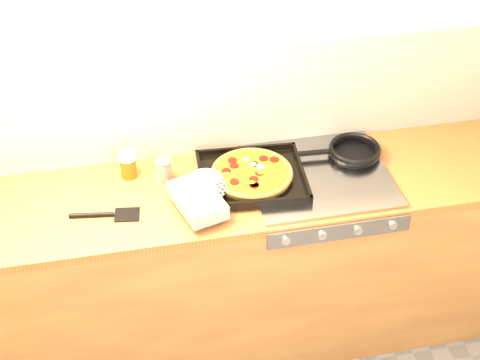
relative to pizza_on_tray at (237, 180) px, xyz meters
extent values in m
plane|color=beige|center=(-0.09, 0.31, 0.30)|extent=(3.20, 0.00, 3.20)
cube|color=white|center=(-0.09, 0.30, 0.20)|extent=(3.20, 0.02, 0.50)
cube|color=olive|center=(-0.09, 0.01, -0.52)|extent=(3.20, 0.60, 0.86)
cube|color=brown|center=(-0.09, 0.01, -0.07)|extent=(3.20, 0.60, 0.04)
cube|color=gray|center=(0.36, -0.29, -0.10)|extent=(0.60, 0.03, 0.08)
cylinder|color=#A5A5AA|center=(0.14, -0.30, -0.10)|extent=(0.04, 0.02, 0.04)
cylinder|color=#A5A5AA|center=(0.29, -0.30, -0.10)|extent=(0.04, 0.02, 0.04)
cylinder|color=#A5A5AA|center=(0.44, -0.30, -0.10)|extent=(0.04, 0.02, 0.04)
cylinder|color=#A5A5AA|center=(0.59, -0.30, -0.10)|extent=(0.04, 0.02, 0.04)
cube|color=gray|center=(0.36, 0.01, -0.04)|extent=(0.60, 0.56, 0.02)
cube|color=black|center=(0.07, 0.03, -0.03)|extent=(0.47, 0.42, 0.01)
cube|color=black|center=(0.08, 0.22, -0.01)|extent=(0.45, 0.04, 0.02)
cube|color=black|center=(0.06, -0.16, -0.01)|extent=(0.45, 0.04, 0.02)
cube|color=black|center=(0.29, 0.02, -0.01)|extent=(0.04, 0.39, 0.02)
cube|color=black|center=(-0.14, 0.05, -0.01)|extent=(0.04, 0.39, 0.02)
cylinder|color=#A26E2F|center=(0.07, 0.03, -0.01)|extent=(0.36, 0.36, 0.02)
torus|color=#A26E2F|center=(0.07, 0.03, 0.00)|extent=(0.37, 0.37, 0.03)
cylinder|color=orange|center=(0.07, 0.03, 0.01)|extent=(0.31, 0.31, 0.01)
cylinder|color=maroon|center=(0.10, 0.01, 0.01)|extent=(0.04, 0.04, 0.01)
cylinder|color=maroon|center=(0.01, 0.12, 0.01)|extent=(0.04, 0.04, 0.01)
cylinder|color=maroon|center=(0.06, -0.07, 0.01)|extent=(0.04, 0.04, 0.01)
cylinder|color=maroon|center=(-0.03, 0.05, 0.01)|extent=(0.04, 0.04, 0.01)
cylinder|color=maroon|center=(0.14, 0.11, 0.01)|extent=(0.04, 0.04, 0.01)
cylinder|color=maroon|center=(0.09, 0.08, 0.01)|extent=(0.04, 0.04, 0.01)
cylinder|color=maroon|center=(-0.01, -0.03, 0.01)|extent=(0.04, 0.04, 0.01)
cylinder|color=maroon|center=(0.18, 0.09, 0.01)|extent=(0.04, 0.04, 0.01)
cylinder|color=maroon|center=(0.06, -0.06, 0.01)|extent=(0.04, 0.04, 0.01)
cylinder|color=maroon|center=(0.07, -0.03, 0.01)|extent=(0.04, 0.04, 0.01)
cylinder|color=maroon|center=(0.01, 0.08, 0.01)|extent=(0.04, 0.04, 0.01)
ellipsoid|color=#C69712|center=(-0.02, 0.02, 0.02)|extent=(0.04, 0.03, 0.01)
ellipsoid|color=#C69712|center=(-0.04, 0.03, 0.02)|extent=(0.04, 0.03, 0.01)
ellipsoid|color=#C69712|center=(0.07, 0.09, 0.02)|extent=(0.04, 0.03, 0.01)
ellipsoid|color=#C69712|center=(0.06, 0.13, 0.02)|extent=(0.04, 0.03, 0.01)
ellipsoid|color=#C69712|center=(0.05, -0.05, 0.02)|extent=(0.04, 0.03, 0.01)
ellipsoid|color=#C69712|center=(0.11, 0.01, 0.02)|extent=(0.04, 0.03, 0.01)
ellipsoid|color=#C69712|center=(0.10, 0.03, 0.02)|extent=(0.04, 0.03, 0.01)
ellipsoid|color=#C69712|center=(-0.01, 0.01, 0.02)|extent=(0.04, 0.03, 0.01)
ellipsoid|color=#C69712|center=(0.08, 0.11, 0.02)|extent=(0.04, 0.03, 0.01)
ellipsoid|color=silver|center=(0.07, 0.12, 0.01)|extent=(0.04, 0.04, 0.01)
ellipsoid|color=silver|center=(0.09, 0.08, 0.01)|extent=(0.04, 0.04, 0.01)
ellipsoid|color=silver|center=(0.11, 0.05, 0.01)|extent=(0.04, 0.04, 0.01)
cube|color=black|center=(-0.18, -0.11, 0.01)|extent=(0.22, 0.30, 0.06)
ellipsoid|color=black|center=(-0.13, 0.01, 0.01)|extent=(0.17, 0.17, 0.06)
cylinder|color=black|center=(-0.10, -0.09, 0.01)|extent=(0.10, 0.13, 0.06)
cylinder|color=black|center=(0.56, 0.12, -0.03)|extent=(0.23, 0.23, 0.01)
torus|color=black|center=(0.56, 0.12, -0.01)|extent=(0.25, 0.25, 0.02)
cube|color=black|center=(0.37, 0.13, 0.00)|extent=(0.17, 0.03, 0.01)
cylinder|color=#9D0C0E|center=(-0.29, 0.12, 0.00)|extent=(0.09, 0.09, 0.09)
cylinder|color=#B2B2B7|center=(-0.29, 0.12, 0.05)|extent=(0.09, 0.09, 0.01)
cylinder|color=#B2B2B7|center=(-0.29, 0.12, -0.04)|extent=(0.09, 0.09, 0.01)
cylinder|color=#E3440D|center=(-0.44, 0.18, 0.00)|extent=(0.08, 0.08, 0.09)
cylinder|color=silver|center=(-0.44, 0.18, 0.06)|extent=(0.08, 0.08, 0.03)
cylinder|color=tan|center=(-0.02, 0.17, -0.04)|extent=(0.26, 0.02, 0.02)
ellipsoid|color=tan|center=(0.12, 0.18, -0.04)|extent=(0.06, 0.04, 0.02)
cube|color=black|center=(-0.47, -0.08, -0.04)|extent=(0.11, 0.10, 0.01)
cylinder|color=black|center=(-0.61, -0.06, -0.04)|extent=(0.18, 0.05, 0.02)
camera|label=1|loc=(-0.48, -2.38, 1.88)|focal=55.00mm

